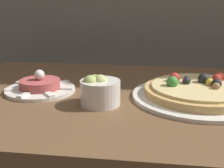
% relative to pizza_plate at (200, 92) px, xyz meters
% --- Properties ---
extents(dining_table, '(1.09, 0.75, 0.72)m').
position_rel_pizza_plate_xyz_m(dining_table, '(-0.22, 0.01, -0.13)').
color(dining_table, brown).
rests_on(dining_table, ground_plane).
extents(pizza_plate, '(0.37, 0.37, 0.06)m').
position_rel_pizza_plate_xyz_m(pizza_plate, '(0.00, 0.00, 0.00)').
color(pizza_plate, silver).
rests_on(pizza_plate, dining_table).
extents(tartare_plate, '(0.21, 0.21, 0.07)m').
position_rel_pizza_plate_xyz_m(tartare_plate, '(-0.46, -0.00, -0.00)').
color(tartare_plate, silver).
rests_on(tartare_plate, dining_table).
extents(small_bowl, '(0.10, 0.10, 0.08)m').
position_rel_pizza_plate_xyz_m(small_bowl, '(-0.27, -0.09, 0.02)').
color(small_bowl, silver).
rests_on(small_bowl, dining_table).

